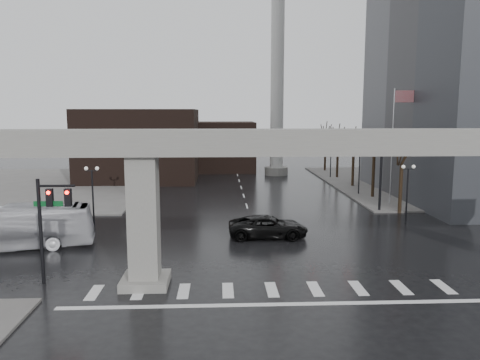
{
  "coord_description": "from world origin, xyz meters",
  "views": [
    {
      "loc": [
        -2.85,
        -25.33,
        9.63
      ],
      "look_at": [
        -1.25,
        9.82,
        4.5
      ],
      "focal_mm": 35.0,
      "sensor_mm": 36.0,
      "label": 1
    }
  ],
  "objects": [
    {
      "name": "lamp_left_0",
      "position": [
        -13.5,
        14.0,
        3.47
      ],
      "size": [
        1.22,
        0.32,
        5.11
      ],
      "color": "black",
      "rests_on": "ground"
    },
    {
      "name": "building_far_mid",
      "position": [
        -2.0,
        52.0,
        4.0
      ],
      "size": [
        10.0,
        10.0,
        8.0
      ],
      "primitive_type": "cube",
      "color": "black",
      "rests_on": "ground"
    },
    {
      "name": "smokestack",
      "position": [
        6.0,
        46.0,
        13.35
      ],
      "size": [
        3.6,
        3.6,
        30.0
      ],
      "color": "#BBBBB7",
      "rests_on": "ground"
    },
    {
      "name": "tree_right_4",
      "position": [
        14.53,
        50.02,
        3.04
      ],
      "size": [
        1.12,
        1.69,
        8.19
      ],
      "color": "black",
      "rests_on": "ground"
    },
    {
      "name": "signal_left_pole",
      "position": [
        -12.25,
        0.5,
        4.07
      ],
      "size": [
        2.3,
        0.3,
        6.0
      ],
      "color": "black",
      "rests_on": "ground"
    },
    {
      "name": "lamp_left_2",
      "position": [
        -13.5,
        42.0,
        3.47
      ],
      "size": [
        1.22,
        0.32,
        5.11
      ],
      "color": "black",
      "rests_on": "ground"
    },
    {
      "name": "sidewalk_nw",
      "position": [
        -26.0,
        36.0,
        0.07
      ],
      "size": [
        28.0,
        36.0,
        0.15
      ],
      "primitive_type": "cube",
      "color": "slate",
      "rests_on": "ground"
    },
    {
      "name": "tree_right_1",
      "position": [
        14.53,
        26.02,
        2.85
      ],
      "size": [
        1.09,
        1.61,
        7.67
      ],
      "color": "black",
      "rests_on": "ground"
    },
    {
      "name": "lamp_right_2",
      "position": [
        13.5,
        42.0,
        3.47
      ],
      "size": [
        1.22,
        0.32,
        5.11
      ],
      "color": "black",
      "rests_on": "ground"
    },
    {
      "name": "pickup_truck",
      "position": [
        0.92,
        9.72,
        0.85
      ],
      "size": [
        6.16,
        2.94,
        1.69
      ],
      "primitive_type": "imported",
      "rotation": [
        0.0,
        0.0,
        1.55
      ],
      "color": "black",
      "rests_on": "ground"
    },
    {
      "name": "tree_right_0",
      "position": [
        14.53,
        18.02,
        2.79
      ],
      "size": [
        1.09,
        1.58,
        7.5
      ],
      "color": "black",
      "rests_on": "ground"
    },
    {
      "name": "ground",
      "position": [
        0.0,
        0.0,
        0.0
      ],
      "size": [
        160.0,
        160.0,
        0.0
      ],
      "primitive_type": "plane",
      "color": "black",
      "rests_on": "ground"
    },
    {
      "name": "city_bus",
      "position": [
        -17.6,
        7.43,
        1.57
      ],
      "size": [
        11.54,
        4.65,
        3.13
      ],
      "primitive_type": "imported",
      "rotation": [
        0.0,
        0.0,
        1.76
      ],
      "color": "silver",
      "rests_on": "ground"
    },
    {
      "name": "flagpole_assembly",
      "position": [
        15.29,
        22.0,
        7.53
      ],
      "size": [
        2.06,
        0.12,
        12.0
      ],
      "color": "silver",
      "rests_on": "ground"
    },
    {
      "name": "signal_mast_arm",
      "position": [
        8.99,
        18.8,
        5.83
      ],
      "size": [
        12.12,
        0.43,
        8.0
      ],
      "color": "black",
      "rests_on": "ground"
    },
    {
      "name": "sidewalk_ne",
      "position": [
        26.0,
        36.0,
        0.07
      ],
      "size": [
        28.0,
        36.0,
        0.15
      ],
      "primitive_type": "cube",
      "color": "slate",
      "rests_on": "ground"
    },
    {
      "name": "lamp_right_0",
      "position": [
        13.5,
        14.0,
        3.47
      ],
      "size": [
        1.22,
        0.32,
        5.11
      ],
      "color": "black",
      "rests_on": "ground"
    },
    {
      "name": "elevated_guideway",
      "position": [
        1.26,
        0.0,
        6.88
      ],
      "size": [
        48.0,
        2.6,
        8.7
      ],
      "color": "gray",
      "rests_on": "ground"
    },
    {
      "name": "lamp_left_1",
      "position": [
        -13.5,
        28.0,
        3.47
      ],
      "size": [
        1.22,
        0.32,
        5.11
      ],
      "color": "black",
      "rests_on": "ground"
    },
    {
      "name": "lamp_right_1",
      "position": [
        13.5,
        28.0,
        3.47
      ],
      "size": [
        1.22,
        0.32,
        5.11
      ],
      "color": "black",
      "rests_on": "ground"
    },
    {
      "name": "tree_right_3",
      "position": [
        14.53,
        42.02,
        2.98
      ],
      "size": [
        1.11,
        1.66,
        8.02
      ],
      "color": "black",
      "rests_on": "ground"
    },
    {
      "name": "tree_right_2",
      "position": [
        14.53,
        34.02,
        2.91
      ],
      "size": [
        1.1,
        1.63,
        7.85
      ],
      "color": "black",
      "rests_on": "ground"
    },
    {
      "name": "building_far_left",
      "position": [
        -14.0,
        42.0,
        5.0
      ],
      "size": [
        16.0,
        14.0,
        10.0
      ],
      "primitive_type": "cube",
      "color": "black",
      "rests_on": "ground"
    }
  ]
}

